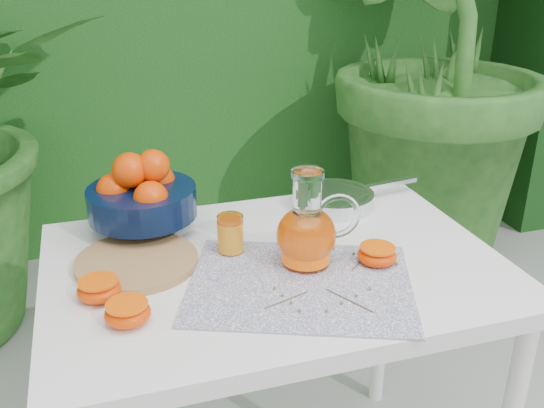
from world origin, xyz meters
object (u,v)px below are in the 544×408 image
object	(u,v)px
white_table	(275,292)
juice_pitcher	(307,232)
cutting_board	(137,262)
fruit_bowl	(141,195)
saute_pan	(335,198)

from	to	relation	value
white_table	juice_pitcher	xyz separation A→B (m)	(0.06, -0.03, 0.16)
cutting_board	white_table	bearing A→B (deg)	-13.80
cutting_board	juice_pitcher	world-z (taller)	juice_pitcher
juice_pitcher	cutting_board	bearing A→B (deg)	163.29
white_table	fruit_bowl	world-z (taller)	fruit_bowl
fruit_bowl	white_table	bearing A→B (deg)	-43.28
white_table	juice_pitcher	world-z (taller)	juice_pitcher
fruit_bowl	saute_pan	bearing A→B (deg)	-0.10
white_table	fruit_bowl	xyz separation A→B (m)	(-0.26, 0.24, 0.18)
cutting_board	saute_pan	distance (m)	0.57
white_table	saute_pan	xyz separation A→B (m)	(0.25, 0.24, 0.10)
white_table	juice_pitcher	distance (m)	0.18
fruit_bowl	juice_pitcher	size ratio (longest dim) A/B	1.47
juice_pitcher	saute_pan	world-z (taller)	juice_pitcher
juice_pitcher	white_table	bearing A→B (deg)	150.90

